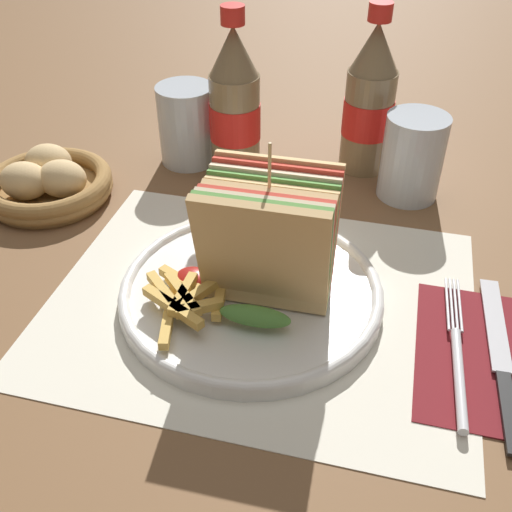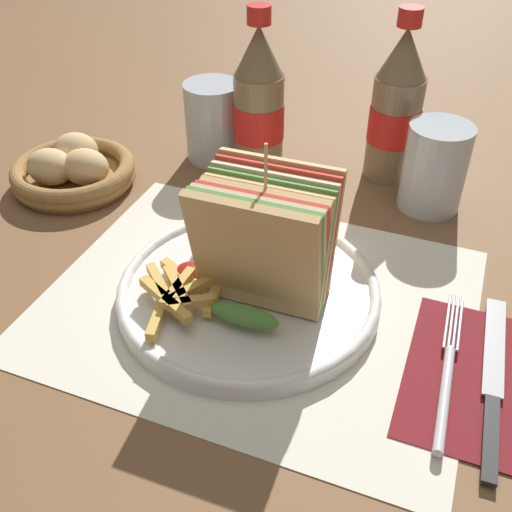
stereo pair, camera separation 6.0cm
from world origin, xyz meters
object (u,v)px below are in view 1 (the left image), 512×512
(glass_near, at_px, (411,162))
(bread_basket, at_px, (48,183))
(club_sandwich, at_px, (268,241))
(coke_bottle_near, at_px, (235,107))
(fork, at_px, (458,361))
(coke_bottle_far, at_px, (369,103))
(knife, at_px, (500,357))
(glass_far, at_px, (187,130))
(plate_main, at_px, (251,291))

(glass_near, relative_size, bread_basket, 0.67)
(club_sandwich, xyz_separation_m, bread_basket, (-0.31, 0.13, -0.06))
(club_sandwich, height_order, coke_bottle_near, coke_bottle_near)
(fork, bearing_deg, coke_bottle_far, 107.16)
(fork, distance_m, coke_bottle_far, 0.38)
(fork, bearing_deg, bread_basket, 158.84)
(fork, distance_m, bread_basket, 0.53)
(fork, distance_m, glass_near, 0.30)
(club_sandwich, relative_size, bread_basket, 1.03)
(coke_bottle_near, xyz_separation_m, coke_bottle_far, (0.16, 0.06, 0.00))
(bread_basket, bearing_deg, coke_bottle_near, 29.54)
(fork, distance_m, knife, 0.04)
(glass_near, bearing_deg, knife, -70.35)
(glass_far, bearing_deg, coke_bottle_far, 9.71)
(knife, relative_size, bread_basket, 1.34)
(knife, bearing_deg, fork, -159.45)
(coke_bottle_far, distance_m, glass_far, 0.24)
(glass_far, distance_m, bread_basket, 0.20)
(fork, height_order, glass_far, glass_far)
(club_sandwich, distance_m, knife, 0.24)
(coke_bottle_near, xyz_separation_m, glass_far, (-0.07, 0.01, -0.05))
(fork, xyz_separation_m, coke_bottle_far, (-0.12, 0.35, 0.08))
(plate_main, distance_m, coke_bottle_near, 0.27)
(knife, height_order, bread_basket, bread_basket)
(plate_main, xyz_separation_m, glass_far, (-0.16, 0.26, 0.04))
(coke_bottle_far, bearing_deg, glass_far, -170.29)
(coke_bottle_near, height_order, coke_bottle_far, same)
(plate_main, distance_m, glass_near, 0.28)
(coke_bottle_near, distance_m, bread_basket, 0.25)
(coke_bottle_near, relative_size, coke_bottle_far, 1.00)
(club_sandwich, bearing_deg, glass_near, 62.97)
(club_sandwich, relative_size, knife, 0.77)
(plate_main, relative_size, coke_bottle_far, 1.23)
(coke_bottle_near, bearing_deg, plate_main, -71.03)
(fork, height_order, knife, fork)
(plate_main, height_order, glass_far, glass_far)
(coke_bottle_far, bearing_deg, plate_main, -104.86)
(coke_bottle_far, distance_m, glass_near, 0.10)
(glass_near, bearing_deg, bread_basket, -165.08)
(plate_main, bearing_deg, glass_far, 121.07)
(glass_far, bearing_deg, club_sandwich, -56.48)
(coke_bottle_far, bearing_deg, club_sandwich, -101.61)
(plate_main, relative_size, bread_basket, 1.67)
(glass_far, xyz_separation_m, bread_basket, (-0.14, -0.13, -0.03))
(glass_far, bearing_deg, coke_bottle_near, -11.35)
(knife, distance_m, coke_bottle_far, 0.38)
(club_sandwich, distance_m, coke_bottle_near, 0.27)
(club_sandwich, bearing_deg, coke_bottle_near, 112.29)
(fork, relative_size, coke_bottle_far, 0.89)
(plate_main, distance_m, knife, 0.24)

